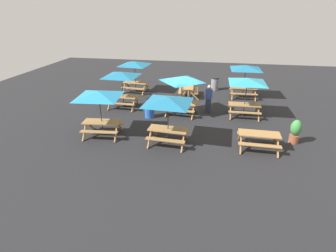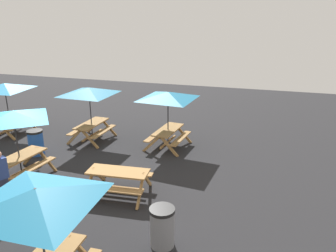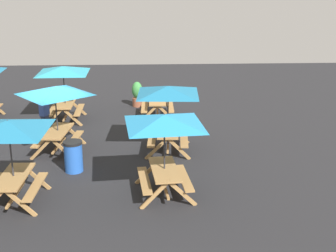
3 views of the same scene
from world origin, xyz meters
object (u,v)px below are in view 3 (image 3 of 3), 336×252
at_px(picnic_table_0, 9,132).
at_px(picnic_table_2, 168,95).
at_px(potted_plant_0, 137,94).
at_px(person_standing, 45,114).
at_px(picnic_table_4, 55,95).
at_px(picnic_table_5, 63,74).
at_px(picnic_table_8, 164,126).
at_px(trash_bin_blue, 73,156).
at_px(picnic_table_6, 157,104).

height_order(picnic_table_0, picnic_table_2, same).
xyz_separation_m(potted_plant_0, person_standing, (-4.16, 3.36, 0.28)).
relative_size(picnic_table_0, potted_plant_0, 2.44).
distance_m(picnic_table_4, picnic_table_5, 3.64).
bearing_deg(picnic_table_0, picnic_table_8, -83.85).
distance_m(picnic_table_8, potted_plant_0, 9.33).
xyz_separation_m(picnic_table_5, trash_bin_blue, (-5.38, -1.09, -1.49)).
distance_m(trash_bin_blue, person_standing, 3.65).
height_order(picnic_table_4, potted_plant_0, picnic_table_4).
bearing_deg(trash_bin_blue, person_standing, 24.57).
distance_m(picnic_table_0, potted_plant_0, 10.07).
bearing_deg(picnic_table_4, picnic_table_8, -128.91).
bearing_deg(picnic_table_0, picnic_table_5, 0.61).
relative_size(picnic_table_4, person_standing, 1.40).
xyz_separation_m(picnic_table_4, potted_plant_0, (5.71, -2.61, -1.39)).
relative_size(picnic_table_0, picnic_table_6, 1.55).
height_order(picnic_table_8, potted_plant_0, picnic_table_8).
bearing_deg(person_standing, picnic_table_2, -86.65).
height_order(picnic_table_6, picnic_table_8, picnic_table_8).
height_order(picnic_table_2, potted_plant_0, picnic_table_2).
bearing_deg(picnic_table_5, picnic_table_6, -85.85).
relative_size(picnic_table_0, trash_bin_blue, 2.88).
bearing_deg(potted_plant_0, person_standing, 141.07).
bearing_deg(trash_bin_blue, picnic_table_4, 23.58).
bearing_deg(potted_plant_0, picnic_table_5, 125.27).
xyz_separation_m(picnic_table_2, person_standing, (1.67, 4.50, -1.10)).
xyz_separation_m(picnic_table_6, potted_plant_0, (1.75, 0.89, 0.04)).
bearing_deg(trash_bin_blue, picnic_table_2, -61.41).
relative_size(picnic_table_6, potted_plant_0, 1.58).
height_order(picnic_table_0, trash_bin_blue, picnic_table_0).
relative_size(picnic_table_0, picnic_table_4, 1.21).
height_order(picnic_table_4, person_standing, picnic_table_4).
height_order(trash_bin_blue, potted_plant_0, potted_plant_0).
xyz_separation_m(picnic_table_5, potted_plant_0, (2.08, -2.94, -1.39)).
relative_size(picnic_table_2, picnic_table_4, 1.21).
relative_size(picnic_table_2, picnic_table_8, 1.00).
xyz_separation_m(picnic_table_5, person_standing, (-2.08, 0.42, -1.10)).
bearing_deg(picnic_table_2, person_standing, 73.16).
bearing_deg(potted_plant_0, picnic_table_6, -153.16).
bearing_deg(person_standing, picnic_table_5, 12.31).
bearing_deg(picnic_table_5, picnic_table_8, -152.48).
bearing_deg(picnic_table_5, potted_plant_0, -55.52).
distance_m(picnic_table_4, picnic_table_8, 4.93).
xyz_separation_m(picnic_table_5, picnic_table_6, (0.33, -3.82, -1.43)).
relative_size(potted_plant_0, person_standing, 0.69).
bearing_deg(picnic_table_0, picnic_table_6, -25.41).
height_order(picnic_table_8, person_standing, picnic_table_8).
distance_m(picnic_table_6, potted_plant_0, 1.96).
bearing_deg(potted_plant_0, trash_bin_blue, 166.07).
relative_size(picnic_table_6, trash_bin_blue, 1.86).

